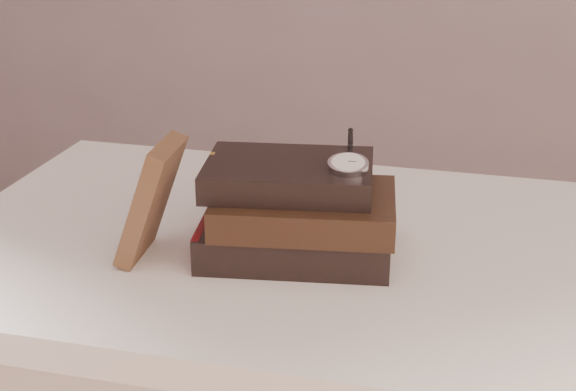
# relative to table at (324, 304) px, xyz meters

# --- Properties ---
(table) EXTENTS (1.00, 0.60, 0.75)m
(table) POSITION_rel_table_xyz_m (0.00, 0.00, 0.00)
(table) COLOR white
(table) RESTS_ON ground
(book_stack) EXTENTS (0.26, 0.19, 0.12)m
(book_stack) POSITION_rel_table_xyz_m (-0.03, -0.04, 0.15)
(book_stack) COLOR black
(book_stack) RESTS_ON table
(journal) EXTENTS (0.08, 0.10, 0.15)m
(journal) POSITION_rel_table_xyz_m (-0.20, -0.09, 0.17)
(journal) COLOR #432919
(journal) RESTS_ON table
(pocket_watch) EXTENTS (0.05, 0.15, 0.02)m
(pocket_watch) POSITION_rel_table_xyz_m (0.03, -0.04, 0.22)
(pocket_watch) COLOR silver
(pocket_watch) RESTS_ON book_stack
(eyeglasses) EXTENTS (0.11, 0.12, 0.05)m
(eyeglasses) POSITION_rel_table_xyz_m (-0.12, 0.03, 0.16)
(eyeglasses) COLOR silver
(eyeglasses) RESTS_ON book_stack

